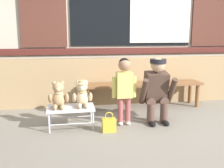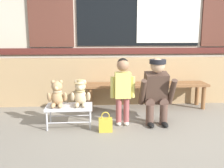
% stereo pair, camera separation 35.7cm
% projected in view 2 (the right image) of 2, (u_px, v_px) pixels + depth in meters
% --- Properties ---
extents(ground_plane, '(60.00, 60.00, 0.00)m').
position_uv_depth(ground_plane, '(161.00, 130.00, 3.52)').
color(ground_plane, gray).
extents(brick_low_wall, '(7.03, 0.25, 0.85)m').
position_uv_depth(brick_low_wall, '(142.00, 81.00, 4.83)').
color(brick_low_wall, tan).
rests_on(brick_low_wall, ground).
extents(shop_facade, '(7.18, 0.26, 3.54)m').
position_uv_depth(shop_facade, '(138.00, 8.00, 5.08)').
color(shop_facade, beige).
rests_on(shop_facade, ground).
extents(wooden_bench_long, '(2.10, 0.40, 0.44)m').
position_uv_depth(wooden_bench_long, '(146.00, 87.00, 4.49)').
color(wooden_bench_long, brown).
rests_on(wooden_bench_long, ground).
extents(small_display_bench, '(0.64, 0.36, 0.30)m').
position_uv_depth(small_display_bench, '(69.00, 108.00, 3.62)').
color(small_display_bench, silver).
rests_on(small_display_bench, ground).
extents(teddy_bear_plain, '(0.28, 0.26, 0.36)m').
position_uv_depth(teddy_bear_plain, '(57.00, 94.00, 3.57)').
color(teddy_bear_plain, tan).
rests_on(teddy_bear_plain, small_display_bench).
extents(teddy_bear_with_hat, '(0.28, 0.27, 0.36)m').
position_uv_depth(teddy_bear_with_hat, '(80.00, 93.00, 3.59)').
color(teddy_bear_with_hat, '#CCB289').
rests_on(teddy_bear_with_hat, small_display_bench).
extents(child_standing, '(0.35, 0.18, 0.96)m').
position_uv_depth(child_standing, '(123.00, 84.00, 3.62)').
color(child_standing, '#994C4C').
rests_on(child_standing, ground).
extents(adult_crouching, '(0.50, 0.49, 0.95)m').
position_uv_depth(adult_crouching, '(157.00, 91.00, 3.71)').
color(adult_crouching, brown).
rests_on(adult_crouching, ground).
extents(handbag_on_ground, '(0.18, 0.11, 0.27)m').
position_uv_depth(handbag_on_ground, '(105.00, 125.00, 3.45)').
color(handbag_on_ground, gold).
rests_on(handbag_on_ground, ground).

